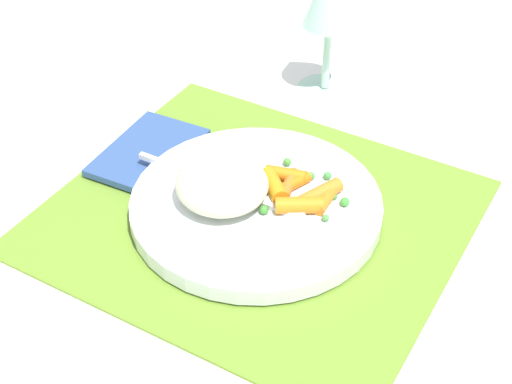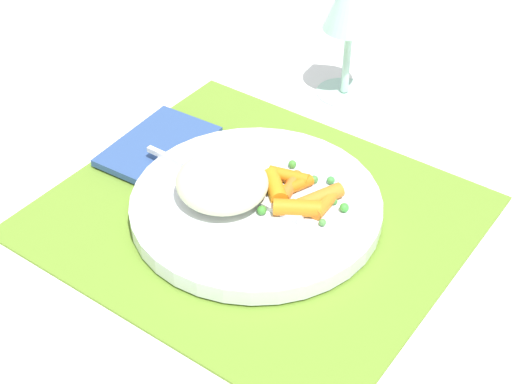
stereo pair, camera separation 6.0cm
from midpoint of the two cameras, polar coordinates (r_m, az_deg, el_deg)
ground_plane at (r=0.81m, az=-2.13°, el=-1.92°), size 2.40×2.40×0.00m
placemat at (r=0.81m, az=-2.13°, el=-1.76°), size 0.41×0.37×0.01m
plate at (r=0.80m, az=-2.15°, el=-1.11°), size 0.26×0.26×0.02m
rice_mound at (r=0.79m, az=-4.72°, el=0.50°), size 0.10×0.09×0.04m
carrot_portion at (r=0.80m, az=0.90°, el=0.03°), size 0.09×0.07×0.02m
pea_scatter at (r=0.80m, az=0.72°, el=0.09°), size 0.10×0.09×0.01m
fork at (r=0.81m, az=-3.64°, el=0.08°), size 0.20×0.02×0.01m
napkin at (r=0.90m, az=-9.82°, el=2.85°), size 0.10×0.14×0.01m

